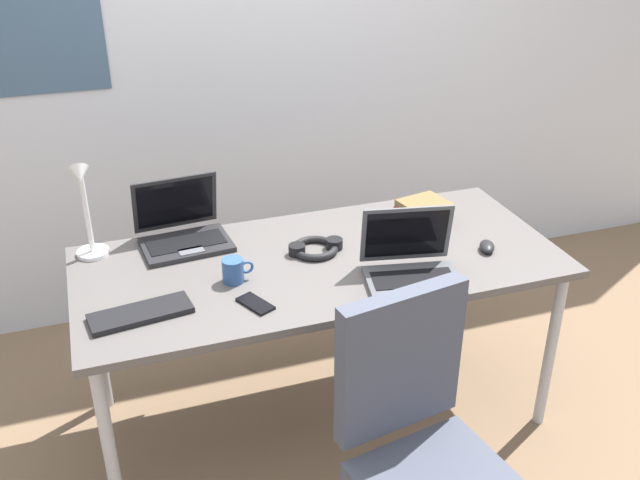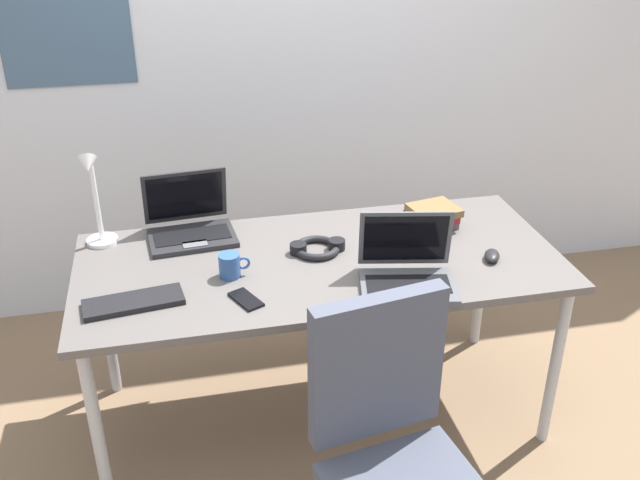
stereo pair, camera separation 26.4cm
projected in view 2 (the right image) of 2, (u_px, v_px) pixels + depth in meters
name	position (u px, v px, depth m)	size (l,w,h in m)	color
ground_plane	(320.00, 412.00, 3.02)	(12.00, 12.00, 0.00)	#7A6047
wall_back	(270.00, 43.00, 3.37)	(6.00, 0.13, 2.60)	silver
desk	(320.00, 272.00, 2.71)	(1.80, 0.80, 0.74)	#595451
desk_lamp	(95.00, 200.00, 2.68)	(0.12, 0.18, 0.40)	white
laptop_front_left	(407.00, 271.00, 2.50)	(0.38, 0.33, 0.24)	#515459
laptop_back_left	(190.00, 225.00, 2.83)	(0.35, 0.31, 0.24)	#232326
external_keyboard	(134.00, 302.00, 2.40)	(0.33, 0.12, 0.02)	black
computer_mouse	(492.00, 256.00, 2.67)	(0.06, 0.10, 0.03)	black
cell_phone	(246.00, 299.00, 2.42)	(0.06, 0.14, 0.01)	black
headphones	(318.00, 248.00, 2.73)	(0.21, 0.18, 0.04)	black
book_stack	(433.00, 216.00, 2.89)	(0.22, 0.19, 0.09)	#4C4C51
coffee_mug	(230.00, 265.00, 2.55)	(0.11, 0.08, 0.09)	#2D518C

